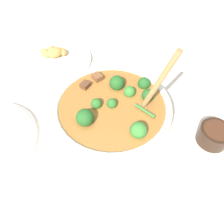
# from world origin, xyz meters

# --- Properties ---
(ground_plane) EXTENTS (4.00, 4.00, 0.00)m
(ground_plane) POSITION_xyz_m (0.00, 0.00, 0.00)
(ground_plane) COLOR silver
(stew_bowl) EXTENTS (0.28, 0.28, 0.24)m
(stew_bowl) POSITION_xyz_m (-0.00, -0.00, 0.05)
(stew_bowl) COLOR white
(stew_bowl) RESTS_ON ground_plane
(condiment_bowl) EXTENTS (0.08, 0.08, 0.04)m
(condiment_bowl) POSITION_xyz_m (-0.22, -0.11, 0.02)
(condiment_bowl) COLOR black
(condiment_bowl) RESTS_ON ground_plane
(food_plate) EXTENTS (0.21, 0.21, 0.04)m
(food_plate) POSITION_xyz_m (0.30, -0.11, 0.01)
(food_plate) COLOR white
(food_plate) RESTS_ON ground_plane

